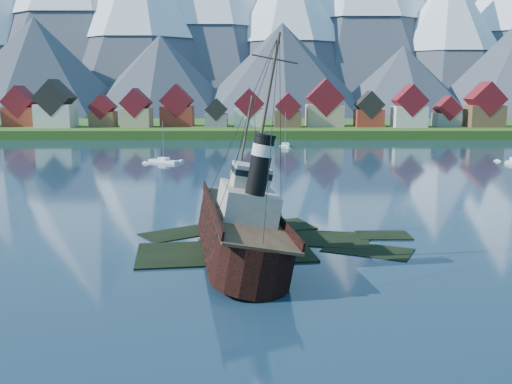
{
  "coord_description": "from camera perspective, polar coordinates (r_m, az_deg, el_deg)",
  "views": [
    {
      "loc": [
        0.12,
        -58.9,
        16.8
      ],
      "look_at": [
        0.23,
        6.0,
        5.0
      ],
      "focal_mm": 40.0,
      "sensor_mm": 36.0,
      "label": 1
    }
  ],
  "objects": [
    {
      "name": "mountains",
      "position": [
        545.01,
        -0.2,
        17.96
      ],
      "size": [
        965.0,
        340.0,
        205.0
      ],
      "color": "#2D333D",
      "rests_on": "ground"
    },
    {
      "name": "town",
      "position": [
        213.83,
        -9.13,
        8.08
      ],
      "size": [
        250.96,
        16.69,
        17.3
      ],
      "color": "maroon",
      "rests_on": "ground"
    },
    {
      "name": "shoal",
      "position": [
        63.44,
        1.41,
        -5.38
      ],
      "size": [
        31.71,
        21.24,
        1.14
      ],
      "color": "black",
      "rests_on": "ground"
    },
    {
      "name": "sailboat_e",
      "position": [
        165.74,
        2.94,
        4.56
      ],
      "size": [
        3.19,
        9.41,
        10.71
      ],
      "rotation": [
        0.0,
        0.0,
        -0.1
      ],
      "color": "white",
      "rests_on": "ground"
    },
    {
      "name": "tugboat_wreck",
      "position": [
        59.18,
        -2.0,
        -3.23
      ],
      "size": [
        6.88,
        29.63,
        23.48
      ],
      "rotation": [
        0.0,
        0.18,
        0.15
      ],
      "color": "black",
      "rests_on": "ground"
    },
    {
      "name": "shore_bank",
      "position": [
        229.52,
        -0.13,
        6.11
      ],
      "size": [
        600.0,
        80.0,
        3.2
      ],
      "primitive_type": "cube",
      "color": "#224413",
      "rests_on": "ground"
    },
    {
      "name": "ground",
      "position": [
        61.25,
        -0.21,
        -5.62
      ],
      "size": [
        1400.0,
        1400.0,
        0.0
      ],
      "primitive_type": "plane",
      "color": "#162C3F",
      "rests_on": "ground"
    },
    {
      "name": "sailboat_c",
      "position": [
        132.93,
        -9.21,
        3.01
      ],
      "size": [
        7.66,
        5.69,
        10.03
      ],
      "rotation": [
        0.0,
        0.0,
        1.03
      ],
      "color": "white",
      "rests_on": "ground"
    },
    {
      "name": "seawall",
      "position": [
        191.64,
        -0.13,
        5.28
      ],
      "size": [
        600.0,
        2.5,
        2.0
      ],
      "primitive_type": "cube",
      "color": "#3F3D38",
      "rests_on": "ground"
    }
  ]
}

